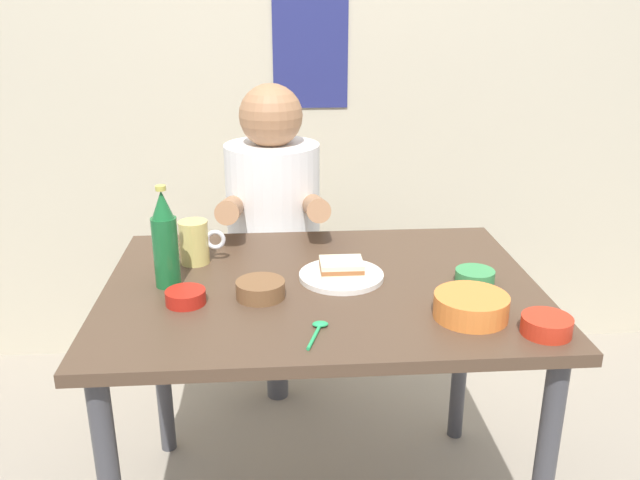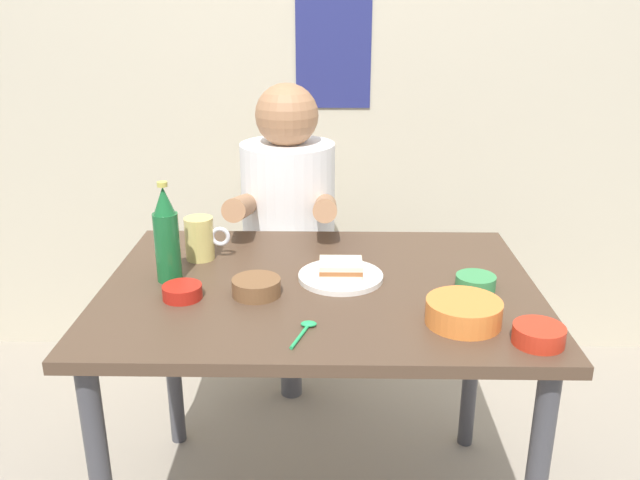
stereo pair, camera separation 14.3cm
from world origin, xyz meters
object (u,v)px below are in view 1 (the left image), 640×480
(dining_table, at_px, (321,316))
(plate_orange, at_px, (341,276))
(sandwich, at_px, (341,267))
(beer_mug, at_px, (195,242))
(stool, at_px, (276,313))
(dip_bowl_green, at_px, (475,276))
(beer_bottle, at_px, (165,241))
(person_seated, at_px, (273,204))

(dining_table, bearing_deg, plate_orange, 27.43)
(sandwich, distance_m, beer_mug, 0.41)
(stool, distance_m, dip_bowl_green, 0.93)
(beer_mug, bearing_deg, beer_bottle, -110.02)
(stool, xyz_separation_m, beer_bottle, (-0.27, -0.61, 0.51))
(sandwich, xyz_separation_m, beer_mug, (-0.39, 0.14, 0.03))
(dining_table, distance_m, beer_bottle, 0.44)
(dining_table, height_order, plate_orange, plate_orange)
(beer_mug, height_order, dip_bowl_green, beer_mug)
(dining_table, distance_m, stool, 0.71)
(stool, distance_m, person_seated, 0.42)
(sandwich, relative_size, dip_bowl_green, 1.10)
(stool, relative_size, beer_mug, 3.57)
(stool, xyz_separation_m, beer_mug, (-0.21, -0.46, 0.45))
(dining_table, relative_size, stool, 2.44)
(person_seated, bearing_deg, beer_bottle, -114.08)
(stool, distance_m, beer_bottle, 0.84)
(plate_orange, relative_size, beer_mug, 1.75)
(sandwich, bearing_deg, beer_mug, 160.40)
(sandwich, bearing_deg, stool, 106.07)
(stool, relative_size, plate_orange, 2.05)
(dining_table, height_order, sandwich, sandwich)
(dining_table, xyz_separation_m, plate_orange, (0.05, 0.03, 0.10))
(plate_orange, relative_size, beer_bottle, 0.84)
(dining_table, xyz_separation_m, dip_bowl_green, (0.39, -0.03, 0.11))
(dip_bowl_green, bearing_deg, beer_mug, 165.23)
(beer_bottle, bearing_deg, beer_mug, 69.98)
(stool, bearing_deg, plate_orange, -73.93)
(dip_bowl_green, bearing_deg, beer_bottle, 176.88)
(stool, distance_m, sandwich, 0.76)
(sandwich, relative_size, beer_mug, 0.87)
(dining_table, height_order, stool, dining_table)
(stool, distance_m, plate_orange, 0.74)
(person_seated, relative_size, beer_mug, 5.71)
(dining_table, bearing_deg, dip_bowl_green, -3.67)
(plate_orange, height_order, beer_mug, beer_mug)
(plate_orange, bearing_deg, person_seated, 106.36)
(stool, bearing_deg, beer_mug, -114.82)
(dining_table, distance_m, person_seated, 0.64)
(plate_orange, height_order, beer_bottle, beer_bottle)
(beer_mug, bearing_deg, plate_orange, -19.60)
(stool, relative_size, beer_bottle, 1.72)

